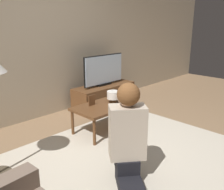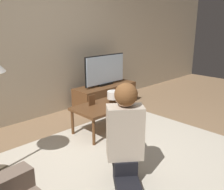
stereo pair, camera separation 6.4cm
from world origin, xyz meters
The scene contains 9 objects.
ground_plane centered at (0.00, 0.00, 0.00)m, with size 10.00×10.00×0.00m, color #896B4C.
wall_back centered at (0.00, 1.93, 1.30)m, with size 10.00×0.06×2.60m.
rug centered at (0.00, 0.00, 0.01)m, with size 2.75×2.25×0.02m.
tv_stand centered at (1.11, 1.55, 0.20)m, with size 1.21×0.44×0.40m.
tv centered at (1.11, 1.55, 0.68)m, with size 0.91×0.08×0.55m.
coffee_table centered at (0.30, 0.73, 0.35)m, with size 0.81×0.53×0.40m.
person_kneeling centered at (-0.32, -0.27, 0.52)m, with size 0.67×0.76×0.99m.
picture_frame centered at (0.20, 0.85, 0.47)m, with size 0.11×0.01×0.15m.
table_lamp centered at (0.50, 0.72, 0.50)m, with size 0.18×0.18×0.17m.
Camera 2 is at (-1.91, -1.71, 1.53)m, focal length 40.00 mm.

